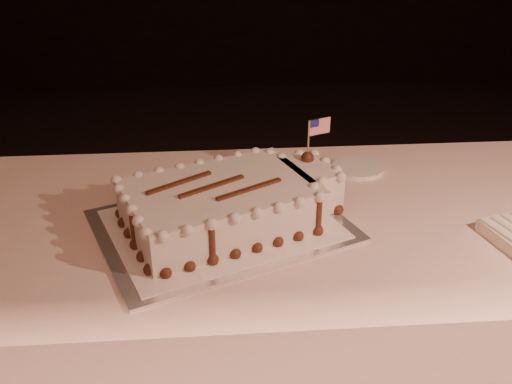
{
  "coord_description": "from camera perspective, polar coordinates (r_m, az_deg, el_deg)",
  "views": [
    {
      "loc": [
        -0.22,
        -0.56,
        1.44
      ],
      "look_at": [
        -0.14,
        0.56,
        0.84
      ],
      "focal_mm": 40.0,
      "sensor_mm": 36.0,
      "label": 1
    }
  ],
  "objects": [
    {
      "name": "banquet_table",
      "position": [
        1.59,
        4.93,
        -13.99
      ],
      "size": [
        2.4,
        0.8,
        0.75
      ],
      "primitive_type": "cube",
      "color": "#FED2C5",
      "rests_on": "ground"
    },
    {
      "name": "side_plate",
      "position": [
        1.61,
        10.16,
        2.44
      ],
      "size": [
        0.14,
        0.14,
        0.01
      ],
      "primitive_type": "cylinder",
      "color": "white",
      "rests_on": "banquet_table"
    },
    {
      "name": "cake_board",
      "position": [
        1.32,
        -3.47,
        -3.37
      ],
      "size": [
        0.66,
        0.58,
        0.01
      ],
      "primitive_type": "cube",
      "rotation": [
        0.0,
        0.0,
        0.39
      ],
      "color": "white",
      "rests_on": "banquet_table"
    },
    {
      "name": "sheet_cake",
      "position": [
        1.3,
        -2.38,
        -1.01
      ],
      "size": [
        0.54,
        0.41,
        0.2
      ],
      "color": "silver",
      "rests_on": "doily"
    },
    {
      "name": "doily",
      "position": [
        1.32,
        -3.48,
        -3.19
      ],
      "size": [
        0.59,
        0.53,
        0.0
      ],
      "primitive_type": "cube",
      "rotation": [
        0.0,
        0.0,
        0.39
      ],
      "color": "white",
      "rests_on": "cake_board"
    }
  ]
}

